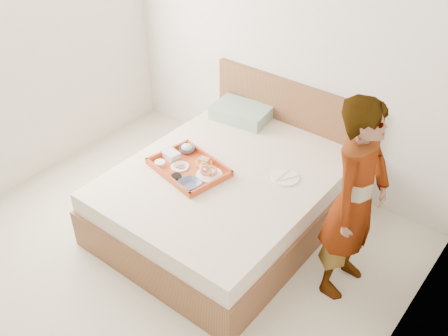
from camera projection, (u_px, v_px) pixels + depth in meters
ground at (133, 282)px, 3.93m from camera, size 3.50×4.00×0.01m
wall_back at (286, 41)px, 4.42m from camera, size 3.50×0.01×2.60m
wall_right at (376, 273)px, 2.29m from camera, size 0.01×4.00×2.60m
bed at (227, 197)px, 4.34m from camera, size 1.65×2.00×0.53m
headboard at (290, 128)px, 4.83m from camera, size 1.65×0.06×0.95m
pillow at (241, 113)px, 4.83m from camera, size 0.56×0.41×0.12m
tray at (189, 167)px, 4.19m from camera, size 0.68×0.55×0.06m
prawn_plate at (209, 175)px, 4.11m from camera, size 0.25×0.25×0.01m
navy_bowl_big at (190, 184)px, 3.99m from camera, size 0.20×0.20×0.04m
sauce_dish at (176, 177)px, 4.07m from camera, size 0.10×0.10×0.03m
meat_plate at (180, 167)px, 4.20m from camera, size 0.18×0.18×0.01m
bread_plate at (204, 163)px, 4.25m from camera, size 0.17×0.17×0.01m
salad_bowl at (187, 149)px, 4.38m from camera, size 0.16×0.16×0.04m
plastic_tub at (171, 155)px, 4.30m from camera, size 0.15×0.13×0.06m
cheese_round at (160, 163)px, 4.22m from camera, size 0.10×0.10×0.03m
dinner_plate at (285, 178)px, 4.11m from camera, size 0.28×0.28×0.01m
person at (355, 201)px, 3.48m from camera, size 0.38×0.58×1.58m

